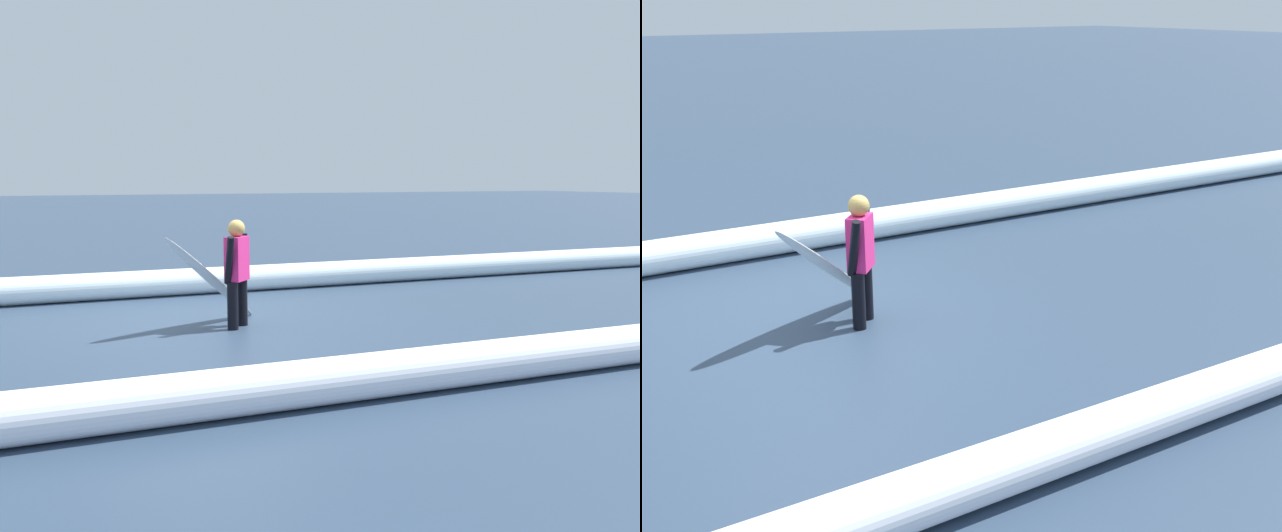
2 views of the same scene
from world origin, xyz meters
TOP-DOWN VIEW (x-y plane):
  - ground_plane at (0.00, 0.00)m, footprint 149.51×149.51m
  - surfer at (-0.37, 0.35)m, footprint 0.39×0.48m
  - surfboard at (-0.11, 0.09)m, footprint 1.57×1.16m
  - wave_crest_foreground at (-1.12, -2.44)m, footprint 25.11×1.60m
  - wave_crest_midground at (-0.52, 3.64)m, footprint 21.03×1.33m

SIDE VIEW (x-z plane):
  - ground_plane at x=0.00m, z-range 0.00..0.00m
  - wave_crest_midground at x=-0.52m, z-range 0.00..0.40m
  - wave_crest_foreground at x=-1.12m, z-range 0.00..0.43m
  - surfboard at x=-0.11m, z-range -0.02..1.24m
  - surfer at x=-0.37m, z-range 0.08..1.47m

